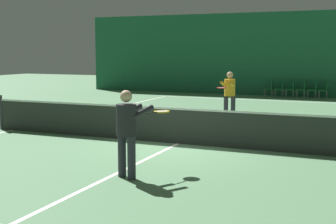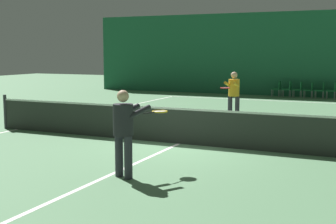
{
  "view_description": "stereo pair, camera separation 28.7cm",
  "coord_description": "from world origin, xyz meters",
  "px_view_note": "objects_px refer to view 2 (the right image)",
  "views": [
    {
      "loc": [
        4.49,
        -11.25,
        2.41
      ],
      "look_at": [
        0.14,
        -1.0,
        0.97
      ],
      "focal_mm": 50.0,
      "sensor_mm": 36.0,
      "label": 1
    },
    {
      "loc": [
        4.76,
        -11.13,
        2.41
      ],
      "look_at": [
        0.14,
        -1.0,
        0.97
      ],
      "focal_mm": 50.0,
      "sensor_mm": 36.0,
      "label": 2
    }
  ],
  "objects_px": {
    "tennis_net": "(179,125)",
    "player_far": "(234,92)",
    "courtside_chair_3": "(310,89)",
    "courtside_chair_5": "(333,89)",
    "courtside_chair_1": "(288,88)",
    "courtside_chair_0": "(277,88)",
    "courtside_chair_4": "(321,89)",
    "courtside_chair_2": "(299,88)",
    "player_near": "(125,127)"
  },
  "relations": [
    {
      "from": "tennis_net",
      "to": "courtside_chair_0",
      "type": "relative_size",
      "value": 14.29
    },
    {
      "from": "player_near",
      "to": "courtside_chair_2",
      "type": "height_order",
      "value": "player_near"
    },
    {
      "from": "player_far",
      "to": "courtside_chair_3",
      "type": "distance_m",
      "value": 9.28
    },
    {
      "from": "courtside_chair_1",
      "to": "courtside_chair_3",
      "type": "distance_m",
      "value": 1.12
    },
    {
      "from": "courtside_chair_0",
      "to": "courtside_chair_3",
      "type": "relative_size",
      "value": 1.0
    },
    {
      "from": "courtside_chair_4",
      "to": "courtside_chair_5",
      "type": "height_order",
      "value": "same"
    },
    {
      "from": "courtside_chair_1",
      "to": "courtside_chair_3",
      "type": "height_order",
      "value": "same"
    },
    {
      "from": "courtside_chair_0",
      "to": "courtside_chair_2",
      "type": "height_order",
      "value": "same"
    },
    {
      "from": "courtside_chair_2",
      "to": "courtside_chair_5",
      "type": "height_order",
      "value": "same"
    },
    {
      "from": "courtside_chair_1",
      "to": "courtside_chair_4",
      "type": "relative_size",
      "value": 1.0
    },
    {
      "from": "courtside_chair_1",
      "to": "courtside_chair_4",
      "type": "xyz_separation_m",
      "value": [
        1.69,
        0.0,
        0.0
      ]
    },
    {
      "from": "tennis_net",
      "to": "courtside_chair_3",
      "type": "bearing_deg",
      "value": 84.29
    },
    {
      "from": "tennis_net",
      "to": "player_far",
      "type": "bearing_deg",
      "value": 89.91
    },
    {
      "from": "tennis_net",
      "to": "courtside_chair_5",
      "type": "xyz_separation_m",
      "value": [
        2.53,
        14.06,
        -0.03
      ]
    },
    {
      "from": "player_near",
      "to": "courtside_chair_0",
      "type": "bearing_deg",
      "value": 20.62
    },
    {
      "from": "courtside_chair_1",
      "to": "courtside_chair_5",
      "type": "height_order",
      "value": "same"
    },
    {
      "from": "courtside_chair_1",
      "to": "courtside_chair_4",
      "type": "bearing_deg",
      "value": 90.0
    },
    {
      "from": "player_far",
      "to": "courtside_chair_3",
      "type": "xyz_separation_m",
      "value": [
        1.4,
        9.16,
        -0.5
      ]
    },
    {
      "from": "player_near",
      "to": "courtside_chair_5",
      "type": "relative_size",
      "value": 2.01
    },
    {
      "from": "courtside_chair_4",
      "to": "courtside_chair_2",
      "type": "bearing_deg",
      "value": -90.0
    },
    {
      "from": "player_near",
      "to": "courtside_chair_1",
      "type": "distance_m",
      "value": 17.53
    },
    {
      "from": "player_near",
      "to": "courtside_chair_1",
      "type": "xyz_separation_m",
      "value": [
        -0.07,
        17.52,
        -0.5
      ]
    },
    {
      "from": "tennis_net",
      "to": "courtside_chair_2",
      "type": "distance_m",
      "value": 14.08
    },
    {
      "from": "player_near",
      "to": "courtside_chair_0",
      "type": "relative_size",
      "value": 2.01
    },
    {
      "from": "courtside_chair_0",
      "to": "courtside_chair_5",
      "type": "relative_size",
      "value": 1.0
    },
    {
      "from": "player_near",
      "to": "tennis_net",
      "type": "bearing_deg",
      "value": 24.38
    },
    {
      "from": "tennis_net",
      "to": "player_far",
      "type": "distance_m",
      "value": 4.92
    },
    {
      "from": "player_far",
      "to": "courtside_chair_1",
      "type": "xyz_separation_m",
      "value": [
        0.27,
        9.16,
        -0.5
      ]
    },
    {
      "from": "courtside_chair_5",
      "to": "courtside_chair_4",
      "type": "bearing_deg",
      "value": -90.0
    },
    {
      "from": "tennis_net",
      "to": "courtside_chair_2",
      "type": "xyz_separation_m",
      "value": [
        0.84,
        14.06,
        -0.03
      ]
    },
    {
      "from": "tennis_net",
      "to": "player_far",
      "type": "xyz_separation_m",
      "value": [
        0.01,
        4.9,
        0.48
      ]
    },
    {
      "from": "tennis_net",
      "to": "courtside_chair_4",
      "type": "height_order",
      "value": "tennis_net"
    },
    {
      "from": "courtside_chair_3",
      "to": "courtside_chair_0",
      "type": "bearing_deg",
      "value": -90.0
    },
    {
      "from": "player_near",
      "to": "player_far",
      "type": "bearing_deg",
      "value": 20.92
    },
    {
      "from": "player_far",
      "to": "courtside_chair_3",
      "type": "relative_size",
      "value": 2.02
    },
    {
      "from": "courtside_chair_1",
      "to": "courtside_chair_0",
      "type": "bearing_deg",
      "value": -90.0
    },
    {
      "from": "courtside_chair_3",
      "to": "courtside_chair_2",
      "type": "bearing_deg",
      "value": -90.0
    },
    {
      "from": "tennis_net",
      "to": "courtside_chair_4",
      "type": "relative_size",
      "value": 14.29
    },
    {
      "from": "courtside_chair_5",
      "to": "player_near",
      "type": "bearing_deg",
      "value": -7.08
    },
    {
      "from": "courtside_chair_3",
      "to": "courtside_chair_5",
      "type": "bearing_deg",
      "value": 90.0
    },
    {
      "from": "tennis_net",
      "to": "courtside_chair_5",
      "type": "bearing_deg",
      "value": 79.8
    },
    {
      "from": "courtside_chair_0",
      "to": "courtside_chair_5",
      "type": "xyz_separation_m",
      "value": [
        2.81,
        0.0,
        0.0
      ]
    },
    {
      "from": "courtside_chair_4",
      "to": "courtside_chair_0",
      "type": "bearing_deg",
      "value": -90.0
    },
    {
      "from": "courtside_chair_1",
      "to": "courtside_chair_5",
      "type": "relative_size",
      "value": 1.0
    },
    {
      "from": "tennis_net",
      "to": "courtside_chair_3",
      "type": "distance_m",
      "value": 14.13
    },
    {
      "from": "tennis_net",
      "to": "courtside_chair_0",
      "type": "bearing_deg",
      "value": 91.14
    },
    {
      "from": "courtside_chair_0",
      "to": "courtside_chair_3",
      "type": "xyz_separation_m",
      "value": [
        1.69,
        0.0,
        0.0
      ]
    },
    {
      "from": "courtside_chair_5",
      "to": "courtside_chair_2",
      "type": "bearing_deg",
      "value": -90.0
    },
    {
      "from": "courtside_chair_2",
      "to": "courtside_chair_4",
      "type": "relative_size",
      "value": 1.0
    },
    {
      "from": "tennis_net",
      "to": "courtside_chair_4",
      "type": "xyz_separation_m",
      "value": [
        1.97,
        14.06,
        -0.03
      ]
    }
  ]
}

